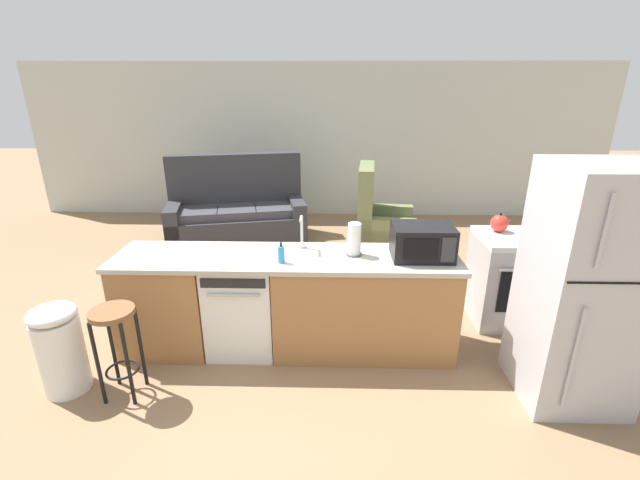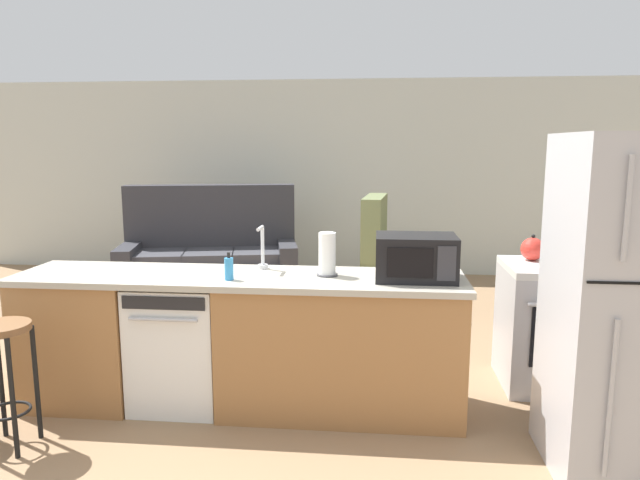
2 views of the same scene
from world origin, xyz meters
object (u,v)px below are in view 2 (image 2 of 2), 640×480
(armchair, at_px, (392,275))
(dishwasher, at_px, (182,343))
(kettle, at_px, (533,249))
(couch, at_px, (211,260))
(stove_range, at_px, (557,325))
(soap_bottle, at_px, (229,269))
(refrigerator, at_px, (628,308))
(paper_towel_roll, at_px, (327,255))
(microwave, at_px, (416,257))
(bar_stool, at_px, (3,359))

(armchair, bearing_deg, dishwasher, -120.33)
(dishwasher, xyz_separation_m, kettle, (2.43, 0.68, 0.56))
(couch, distance_m, armchair, 2.15)
(stove_range, relative_size, soap_bottle, 5.11)
(refrigerator, height_order, paper_towel_roll, refrigerator)
(soap_bottle, xyz_separation_m, kettle, (2.06, 0.82, 0.01))
(kettle, bearing_deg, paper_towel_roll, -156.26)
(dishwasher, bearing_deg, stove_range, 11.91)
(refrigerator, height_order, microwave, refrigerator)
(couch, bearing_deg, dishwasher, -77.24)
(couch, height_order, armchair, couch)
(paper_towel_roll, height_order, bar_stool, paper_towel_roll)
(dishwasher, relative_size, soap_bottle, 4.77)
(kettle, xyz_separation_m, couch, (-3.08, 2.19, -0.59))
(couch, xyz_separation_m, armchair, (2.12, -0.36, -0.04))
(dishwasher, relative_size, stove_range, 0.93)
(paper_towel_roll, bearing_deg, soap_bottle, -163.07)
(refrigerator, relative_size, soap_bottle, 10.21)
(microwave, xyz_separation_m, soap_bottle, (-1.16, -0.14, -0.07))
(kettle, relative_size, couch, 0.10)
(bar_stool, bearing_deg, microwave, 15.88)
(dishwasher, distance_m, bar_stool, 1.05)
(refrigerator, bearing_deg, kettle, 97.68)
(stove_range, bearing_deg, bar_stool, -160.32)
(dishwasher, height_order, couch, couch)
(dishwasher, height_order, paper_towel_roll, paper_towel_roll)
(refrigerator, height_order, armchair, refrigerator)
(dishwasher, relative_size, bar_stool, 1.14)
(refrigerator, bearing_deg, bar_stool, -177.98)
(stove_range, relative_size, couch, 0.42)
(paper_towel_roll, distance_m, kettle, 1.59)
(kettle, bearing_deg, soap_bottle, -158.19)
(paper_towel_roll, xyz_separation_m, couch, (-1.63, 2.83, -0.64))
(refrigerator, bearing_deg, couch, 133.54)
(kettle, relative_size, armchair, 0.17)
(refrigerator, xyz_separation_m, bar_stool, (-3.41, -0.12, -0.36))
(stove_range, height_order, paper_towel_roll, paper_towel_roll)
(dishwasher, bearing_deg, armchair, 59.67)
(kettle, xyz_separation_m, armchair, (-0.96, 1.84, -0.64))
(soap_bottle, bearing_deg, dishwasher, 159.08)
(stove_range, xyz_separation_m, armchair, (-1.13, 1.97, -0.10))
(stove_range, height_order, refrigerator, refrigerator)
(kettle, height_order, couch, couch)
(stove_range, bearing_deg, couch, 144.46)
(dishwasher, relative_size, couch, 0.39)
(dishwasher, relative_size, microwave, 1.68)
(paper_towel_roll, relative_size, bar_stool, 0.38)
(soap_bottle, xyz_separation_m, couch, (-1.03, 3.01, -0.58))
(paper_towel_roll, height_order, couch, couch)
(dishwasher, xyz_separation_m, refrigerator, (2.60, -0.55, 0.48))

